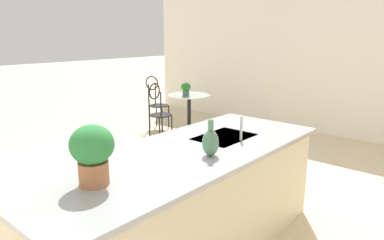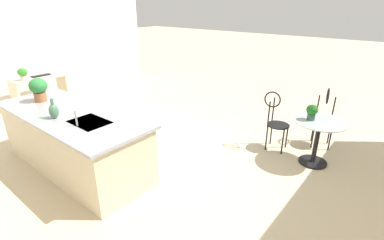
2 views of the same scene
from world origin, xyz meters
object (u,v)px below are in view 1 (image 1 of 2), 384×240
(potted_plant_on_table, at_px, (186,88))
(potted_plant_counter_far, at_px, (92,151))
(chair_by_island, at_px, (158,109))
(vase_on_counter, at_px, (210,142))
(chair_near_window, at_px, (156,100))
(bistro_table, at_px, (189,110))

(potted_plant_on_table, bearing_deg, potted_plant_counter_far, 34.24)
(potted_plant_counter_far, bearing_deg, chair_by_island, -139.55)
(potted_plant_counter_far, xyz_separation_m, vase_on_counter, (-0.90, 0.22, -0.11))
(potted_plant_counter_far, distance_m, vase_on_counter, 0.93)
(chair_by_island, distance_m, vase_on_counter, 3.51)
(potted_plant_on_table, xyz_separation_m, vase_on_counter, (2.70, 2.67, 0.15))
(chair_by_island, distance_m, potted_plant_counter_far, 3.98)
(chair_near_window, relative_size, potted_plant_on_table, 4.23)
(bistro_table, bearing_deg, potted_plant_counter_far, 33.72)
(bistro_table, bearing_deg, chair_by_island, -5.15)
(vase_on_counter, bearing_deg, bistro_table, -136.26)
(potted_plant_on_table, bearing_deg, chair_near_window, -90.88)
(chair_by_island, bearing_deg, bistro_table, 174.85)
(bistro_table, height_order, potted_plant_counter_far, potted_plant_counter_far)
(bistro_table, distance_m, potted_plant_on_table, 0.46)
(chair_near_window, distance_m, potted_plant_counter_far, 4.89)
(chair_by_island, relative_size, potted_plant_on_table, 4.23)
(chair_near_window, bearing_deg, chair_by_island, 48.59)
(potted_plant_on_table, bearing_deg, bistro_table, -162.55)
(potted_plant_counter_far, bearing_deg, potted_plant_on_table, -145.76)
(chair_by_island, bearing_deg, potted_plant_on_table, 169.78)
(chair_by_island, relative_size, vase_on_counter, 3.62)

